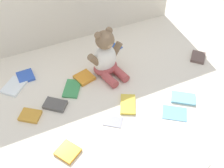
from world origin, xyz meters
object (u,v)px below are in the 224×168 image
object	(u,v)px
book_case_9	(175,113)
book_case_6	(112,47)
book_case_2	(193,166)
book_case_3	(113,121)
book_case_0	(198,57)
book_case_8	(183,98)
book_case_12	(68,152)
teddy_bear	(106,58)
book_case_11	(84,78)
book_case_1	(30,116)
book_case_5	(55,105)
book_case_4	(14,86)
book_case_13	(26,76)
book_case_10	(72,89)
book_case_7	(128,104)

from	to	relation	value
book_case_9	book_case_6	bearing A→B (deg)	41.11
book_case_2	book_case_3	bearing A→B (deg)	-167.45
book_case_6	book_case_0	bearing A→B (deg)	119.49
book_case_8	book_case_12	size ratio (longest dim) A/B	1.33
teddy_bear	book_case_8	distance (m)	0.48
teddy_bear	book_case_11	distance (m)	0.17
book_case_1	book_case_11	distance (m)	0.38
book_case_6	book_case_11	world-z (taller)	book_case_11
book_case_1	book_case_2	xyz separation A→B (m)	(0.59, -0.57, -0.00)
book_case_5	book_case_12	distance (m)	0.29
book_case_2	book_case_8	world-z (taller)	book_case_8
teddy_bear	book_case_0	world-z (taller)	teddy_bear
book_case_1	book_case_9	xyz separation A→B (m)	(0.68, -0.29, -0.00)
teddy_bear	book_case_12	bearing A→B (deg)	-144.69
book_case_0	book_case_3	bearing A→B (deg)	-118.67
teddy_bear	book_case_11	bearing A→B (deg)	168.38
book_case_11	book_case_2	bearing A→B (deg)	3.62
book_case_4	book_case_5	distance (m)	0.28
teddy_bear	book_case_1	world-z (taller)	teddy_bear
book_case_5	book_case_6	xyz separation A→B (m)	(0.48, 0.32, -0.01)
book_case_12	book_case_13	size ratio (longest dim) A/B	1.00
book_case_12	book_case_1	bearing A→B (deg)	79.21
book_case_2	book_case_3	world-z (taller)	same
book_case_0	book_case_3	distance (m)	0.72
book_case_5	book_case_6	size ratio (longest dim) A/B	1.01
book_case_12	book_case_4	bearing A→B (deg)	73.13
book_case_3	book_case_8	bearing A→B (deg)	-56.57
book_case_6	book_case_8	bearing A→B (deg)	82.10
book_case_4	book_case_11	xyz separation A→B (m)	(0.38, -0.10, 0.00)
book_case_0	book_case_6	world-z (taller)	book_case_0
book_case_0	book_case_2	distance (m)	0.75
book_case_4	book_case_11	bearing A→B (deg)	30.43
book_case_1	book_case_11	xyz separation A→B (m)	(0.35, 0.14, 0.00)
book_case_10	book_case_11	size ratio (longest dim) A/B	1.39
book_case_2	book_case_12	distance (m)	0.56
book_case_0	book_case_11	xyz separation A→B (m)	(-0.71, 0.13, -0.00)
book_case_6	book_case_7	size ratio (longest dim) A/B	0.86
book_case_8	book_case_10	xyz separation A→B (m)	(-0.52, 0.32, -0.00)
book_case_1	teddy_bear	bearing A→B (deg)	142.94
book_case_2	book_case_6	bearing A→B (deg)	160.34
book_case_5	book_case_9	size ratio (longest dim) A/B	0.94
book_case_5	book_case_10	world-z (taller)	book_case_5
teddy_bear	book_case_8	xyz separation A→B (m)	(0.29, -0.37, -0.10)
book_case_1	book_case_4	size ratio (longest dim) A/B	0.77
book_case_2	book_case_5	size ratio (longest dim) A/B	1.16
book_case_7	book_case_9	bearing A→B (deg)	-10.74
book_case_0	book_case_5	size ratio (longest dim) A/B	0.87
book_case_6	book_case_7	distance (m)	0.50
book_case_8	book_case_9	size ratio (longest dim) A/B	1.03
book_case_0	book_case_3	xyz separation A→B (m)	(-0.68, -0.22, -0.01)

